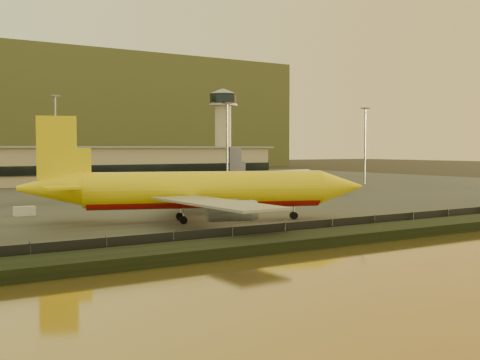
% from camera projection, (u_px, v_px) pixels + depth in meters
% --- Properties ---
extents(ground, '(900.00, 900.00, 0.00)m').
position_uv_depth(ground, '(266.00, 227.00, 92.03)').
color(ground, black).
rests_on(ground, ground).
extents(embankment, '(320.00, 7.00, 1.40)m').
position_uv_depth(embankment, '(341.00, 236.00, 77.64)').
color(embankment, black).
rests_on(embankment, ground).
extents(tarmac, '(320.00, 220.00, 0.20)m').
position_uv_depth(tarmac, '(77.00, 190.00, 172.26)').
color(tarmac, '#2D2D2D').
rests_on(tarmac, ground).
extents(perimeter_fence, '(300.00, 0.05, 2.20)m').
position_uv_depth(perimeter_fence, '(321.00, 228.00, 80.99)').
color(perimeter_fence, black).
rests_on(perimeter_fence, tarmac).
extents(terminal_building, '(202.00, 25.00, 12.60)m').
position_uv_depth(terminal_building, '(2.00, 167.00, 190.00)').
color(terminal_building, tan).
rests_on(terminal_building, tarmac).
extents(control_tower, '(11.20, 11.20, 35.50)m').
position_uv_depth(control_tower, '(223.00, 124.00, 238.84)').
color(control_tower, tan).
rests_on(control_tower, tarmac).
extents(apron_light_masts, '(152.20, 12.20, 25.40)m').
position_uv_depth(apron_light_masts, '(154.00, 135.00, 162.55)').
color(apron_light_masts, slate).
rests_on(apron_light_masts, tarmac).
extents(dhl_cargo_jet, '(54.56, 51.81, 16.82)m').
position_uv_depth(dhl_cargo_jet, '(200.00, 191.00, 97.10)').
color(dhl_cargo_jet, yellow).
rests_on(dhl_cargo_jet, tarmac).
extents(white_narrowbody_jet, '(41.20, 39.22, 12.09)m').
position_uv_depth(white_narrowbody_jet, '(275.00, 179.00, 162.32)').
color(white_narrowbody_jet, silver).
rests_on(white_narrowbody_jet, tarmac).
extents(gse_vehicle_yellow, '(3.75, 2.04, 1.61)m').
position_uv_depth(gse_vehicle_yellow, '(237.00, 200.00, 128.65)').
color(gse_vehicle_yellow, yellow).
rests_on(gse_vehicle_yellow, tarmac).
extents(gse_vehicle_white, '(3.69, 1.79, 1.63)m').
position_uv_depth(gse_vehicle_white, '(24.00, 211.00, 105.81)').
color(gse_vehicle_white, silver).
rests_on(gse_vehicle_white, tarmac).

